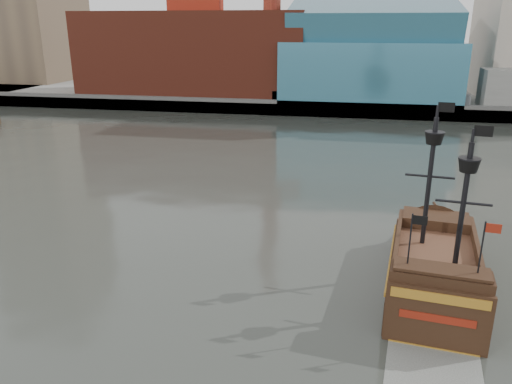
# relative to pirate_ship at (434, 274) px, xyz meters

# --- Properties ---
(ground) EXTENTS (400.00, 400.00, 0.00)m
(ground) POSITION_rel_pirate_ship_xyz_m (-13.15, -5.79, -1.05)
(ground) COLOR #272A25
(ground) RESTS_ON ground
(promenade_far) EXTENTS (220.00, 60.00, 2.00)m
(promenade_far) POSITION_rel_pirate_ship_xyz_m (-13.15, 86.21, -0.05)
(promenade_far) COLOR slate
(promenade_far) RESTS_ON ground
(seawall) EXTENTS (220.00, 1.00, 2.60)m
(seawall) POSITION_rel_pirate_ship_xyz_m (-13.15, 56.71, 0.25)
(seawall) COLOR #4C4C49
(seawall) RESTS_ON ground
(pirate_ship) EXTENTS (6.36, 15.86, 11.54)m
(pirate_ship) POSITION_rel_pirate_ship_xyz_m (0.00, 0.00, 0.00)
(pirate_ship) COLOR black
(pirate_ship) RESTS_ON ground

